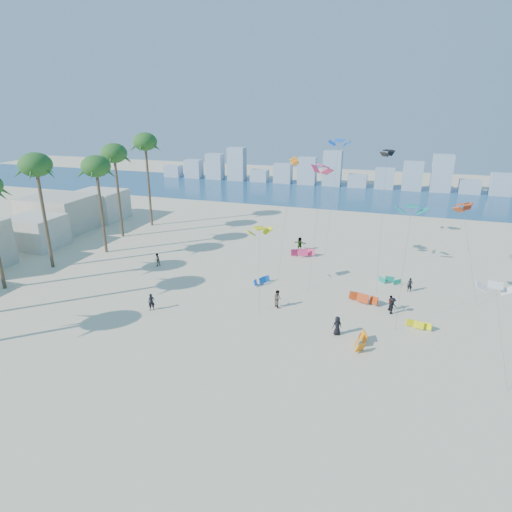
% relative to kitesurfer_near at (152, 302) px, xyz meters
% --- Properties ---
extents(ground, '(220.00, 220.00, 0.00)m').
position_rel_kitesurfer_near_xyz_m(ground, '(5.91, -9.29, -0.89)').
color(ground, beige).
rests_on(ground, ground).
extents(ocean, '(220.00, 220.00, 0.00)m').
position_rel_kitesurfer_near_xyz_m(ocean, '(5.91, 62.71, -0.89)').
color(ocean, navy).
rests_on(ocean, ground).
extents(kitesurfer_near, '(0.78, 0.73, 1.78)m').
position_rel_kitesurfer_near_xyz_m(kitesurfer_near, '(0.00, 0.00, 0.00)').
color(kitesurfer_near, black).
rests_on(kitesurfer_near, ground).
extents(kitesurfer_mid, '(1.14, 1.12, 1.86)m').
position_rel_kitesurfer_near_xyz_m(kitesurfer_mid, '(11.90, 4.58, 0.04)').
color(kitesurfer_mid, gray).
rests_on(kitesurfer_mid, ground).
extents(kitesurfers_far, '(31.44, 22.67, 1.92)m').
position_rel_kitesurfer_near_xyz_m(kitesurfers_far, '(14.09, 12.05, -0.00)').
color(kitesurfers_far, black).
rests_on(kitesurfers_far, ground).
extents(grounded_kites, '(19.09, 23.27, 1.05)m').
position_rel_kitesurfer_near_xyz_m(grounded_kites, '(17.40, 10.18, -0.43)').
color(grounded_kites, blue).
rests_on(grounded_kites, ground).
extents(flying_kites, '(25.13, 30.67, 15.53)m').
position_rel_kitesurfer_near_xyz_m(flying_kites, '(18.64, 13.01, 10.34)').
color(flying_kites, yellow).
rests_on(flying_kites, ground).
extents(palm_row, '(7.97, 44.80, 15.65)m').
position_rel_kitesurfer_near_xyz_m(palm_row, '(-16.80, 6.88, 11.27)').
color(palm_row, brown).
rests_on(palm_row, ground).
extents(beachfront_buildings, '(11.50, 43.00, 6.00)m').
position_rel_kitesurfer_near_xyz_m(beachfront_buildings, '(-27.78, 11.52, 1.78)').
color(beachfront_buildings, beige).
rests_on(beachfront_buildings, ground).
extents(distant_skyline, '(85.00, 3.00, 8.40)m').
position_rel_kitesurfer_near_xyz_m(distant_skyline, '(4.72, 72.71, 2.20)').
color(distant_skyline, '#9EADBF').
rests_on(distant_skyline, ground).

